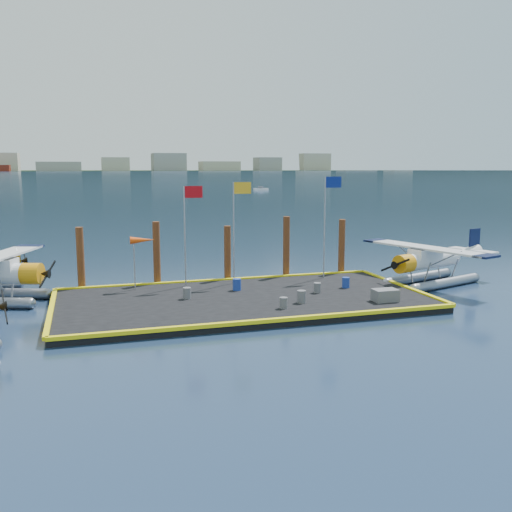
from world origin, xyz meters
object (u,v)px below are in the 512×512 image
at_px(drum_1, 302,297).
at_px(crate, 385,295).
at_px(drum_0, 187,293).
at_px(piling_4, 342,249).
at_px(drum_5, 237,285).
at_px(piling_1, 157,256).
at_px(piling_0, 81,261).
at_px(piling_2, 228,255).
at_px(flagpole_yellow, 237,217).
at_px(seaplane_d, 429,263).
at_px(piling_3, 286,249).
at_px(flagpole_blue, 328,212).
at_px(windsock, 142,241).
at_px(flagpole_red, 188,220).
at_px(drum_4, 346,283).
at_px(drum_2, 317,288).
at_px(drum_3, 284,303).

bearing_deg(drum_1, crate, -12.47).
distance_m(drum_0, piling_4, 12.56).
distance_m(drum_5, piling_1, 5.65).
distance_m(piling_0, piling_2, 9.00).
bearing_deg(flagpole_yellow, drum_0, -138.72).
height_order(seaplane_d, piling_3, piling_3).
bearing_deg(drum_1, flagpole_blue, 55.62).
distance_m(piling_0, piling_1, 4.50).
height_order(seaplane_d, windsock, windsock).
bearing_deg(seaplane_d, piling_2, 53.86).
distance_m(drum_1, flagpole_red, 8.54).
height_order(drum_0, piling_3, piling_3).
bearing_deg(drum_4, crate, -82.36).
xyz_separation_m(seaplane_d, flagpole_yellow, (-12.04, 2.35, 3.05)).
bearing_deg(crate, drum_5, 144.38).
bearing_deg(crate, flagpole_yellow, 132.51).
bearing_deg(drum_1, piling_3, 76.08).
xyz_separation_m(flagpole_red, windsock, (-2.73, 0.00, -1.17)).
bearing_deg(flagpole_blue, piling_0, 173.99).
bearing_deg(flagpole_blue, drum_2, -120.34).
relative_size(drum_3, windsock, 0.18).
bearing_deg(drum_2, crate, -47.78).
bearing_deg(piling_0, piling_1, 0.00).
bearing_deg(seaplane_d, piling_4, 28.78).
bearing_deg(piling_4, drum_5, -156.78).
relative_size(drum_0, drum_4, 1.00).
bearing_deg(drum_0, piling_2, 54.16).
bearing_deg(piling_1, crate, -37.65).
relative_size(drum_1, piling_0, 0.17).
xyz_separation_m(seaplane_d, piling_4, (-4.24, 3.95, 0.54)).
xyz_separation_m(drum_5, windsock, (-5.18, 1.98, 2.49)).
relative_size(piling_0, piling_1, 0.95).
height_order(crate, windsock, windsock).
distance_m(drum_2, drum_3, 4.17).
distance_m(drum_3, piling_2, 8.53).
relative_size(flagpole_red, piling_2, 1.58).
height_order(drum_3, piling_3, piling_3).
xyz_separation_m(drum_3, drum_4, (5.23, 3.62, 0.02)).
bearing_deg(windsock, flagpole_red, 0.00).
bearing_deg(flagpole_yellow, windsock, 180.00).
relative_size(drum_1, flagpole_blue, 0.10).
xyz_separation_m(drum_5, flagpole_red, (-2.45, 1.98, 3.66)).
bearing_deg(drum_4, piling_3, 113.15).
relative_size(flagpole_yellow, piling_0, 1.55).
relative_size(flagpole_blue, piling_4, 1.62).
relative_size(drum_4, flagpole_blue, 0.10).
height_order(piling_0, piling_4, same).
bearing_deg(windsock, crate, -29.83).
xyz_separation_m(crate, flagpole_blue, (-0.35, 6.92, 3.96)).
bearing_deg(drum_2, piling_0, 156.59).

